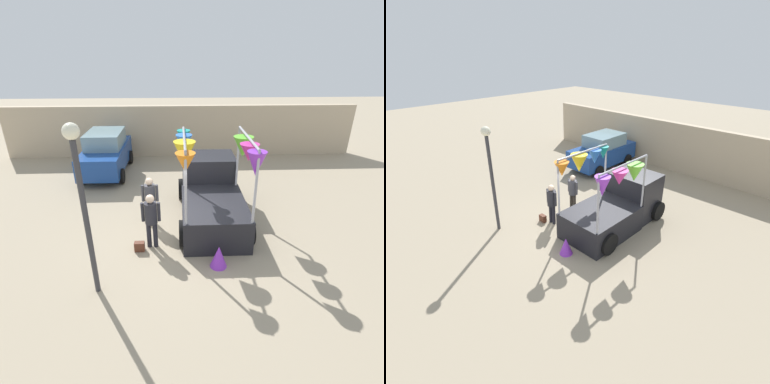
% 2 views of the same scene
% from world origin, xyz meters
% --- Properties ---
extents(ground_plane, '(60.00, 60.00, 0.00)m').
position_xyz_m(ground_plane, '(0.00, 0.00, 0.00)').
color(ground_plane, gray).
extents(vendor_truck, '(2.48, 4.10, 2.99)m').
position_xyz_m(vendor_truck, '(0.88, 1.20, 0.92)').
color(vendor_truck, black).
rests_on(vendor_truck, ground).
extents(parked_car, '(1.88, 4.00, 1.88)m').
position_xyz_m(parked_car, '(-3.41, 5.41, 0.94)').
color(parked_car, navy).
rests_on(parked_car, ground).
extents(person_customer, '(0.53, 0.34, 1.63)m').
position_xyz_m(person_customer, '(-0.93, -0.53, 0.98)').
color(person_customer, black).
rests_on(person_customer, ground).
extents(person_vendor, '(0.53, 0.34, 1.60)m').
position_xyz_m(person_vendor, '(-1.06, 0.72, 0.96)').
color(person_vendor, '#2D2823').
rests_on(person_vendor, ground).
extents(handbag, '(0.28, 0.16, 0.28)m').
position_xyz_m(handbag, '(-1.28, -0.73, 0.14)').
color(handbag, '#592D1E').
rests_on(handbag, ground).
extents(street_lamp, '(0.32, 0.32, 3.91)m').
position_xyz_m(street_lamp, '(-2.08, -2.22, 2.55)').
color(street_lamp, '#333338').
rests_on(street_lamp, ground).
extents(brick_boundary_wall, '(18.00, 0.36, 2.60)m').
position_xyz_m(brick_boundary_wall, '(0.00, 7.82, 1.30)').
color(brick_boundary_wall, tan).
rests_on(brick_boundary_wall, ground).
extents(folded_kite_bundle_violet, '(0.62, 0.62, 0.60)m').
position_xyz_m(folded_kite_bundle_violet, '(0.83, -1.48, 0.30)').
color(folded_kite_bundle_violet, purple).
rests_on(folded_kite_bundle_violet, ground).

